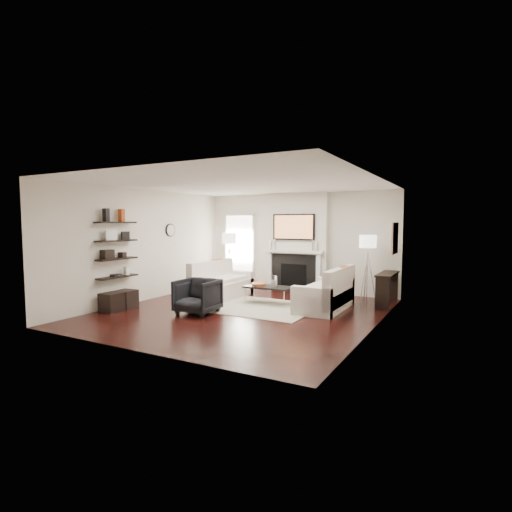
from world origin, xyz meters
The scene contains 71 objects.
room_envelope centered at (0.00, 0.00, 1.35)m, with size 6.00×6.00×6.00m.
chimney_breast centered at (0.00, 2.88, 1.35)m, with size 1.80×0.25×2.70m, color silver.
fireplace_surround centered at (0.00, 2.74, 0.52)m, with size 1.30×0.02×1.04m, color black.
firebox centered at (0.00, 2.73, 0.45)m, with size 0.75×0.02×0.65m, color black.
mantel_pilaster_l centered at (-0.72, 2.71, 0.55)m, with size 0.12×0.08×1.10m, color white.
mantel_pilaster_r centered at (0.72, 2.71, 0.55)m, with size 0.12×0.08×1.10m, color white.
mantel_shelf centered at (0.00, 2.69, 1.12)m, with size 1.70×0.18×0.07m, color white.
tv_body centered at (0.00, 2.71, 1.78)m, with size 1.20×0.06×0.70m, color black.
tv_screen centered at (0.00, 2.68, 1.78)m, with size 1.10×0.01×0.62m, color #BF723F.
candlestick_l_tall centered at (-0.55, 2.70, 1.30)m, with size 0.04×0.04×0.30m, color silver.
candlestick_l_short centered at (-0.68, 2.70, 1.27)m, with size 0.04×0.04×0.24m, color silver.
candlestick_r_tall centered at (0.55, 2.70, 1.30)m, with size 0.04×0.04×0.30m, color silver.
candlestick_r_short centered at (0.68, 2.70, 1.27)m, with size 0.04×0.04×0.24m, color silver.
hallway_panel centered at (-1.85, 2.98, 1.05)m, with size 0.90×0.02×2.10m, color white.
door_trim_l centered at (-2.33, 2.96, 1.05)m, with size 0.06×0.06×2.16m, color white.
door_trim_r centered at (-1.37, 2.96, 1.05)m, with size 0.06×0.06×2.16m, color white.
door_trim_top centered at (-1.85, 2.96, 2.13)m, with size 1.02×0.06×0.06m, color white.
rug centered at (0.03, 0.57, 0.01)m, with size 2.60×2.00×0.01m, color #B4AD93.
loveseat_left_base centered at (-1.26, 1.12, 0.21)m, with size 0.85×1.80×0.42m, color silver.
loveseat_left_back centered at (-1.60, 1.12, 0.53)m, with size 0.18×1.80×0.80m, color silver.
loveseat_left_arm_n centered at (-1.26, 0.31, 0.30)m, with size 0.85×0.18×0.60m, color silver.
loveseat_left_arm_s centered at (-1.26, 1.93, 0.30)m, with size 0.85×0.18×0.60m, color silver.
loveseat_left_cushion centered at (-1.21, 1.12, 0.47)m, with size 0.63×1.44×0.10m, color silver.
pillow_left_orange centered at (-1.60, 1.42, 0.73)m, with size 0.10×0.42×0.42m, color #A33E14.
pillow_left_charcoal centered at (-1.60, 0.82, 0.72)m, with size 0.10×0.40×0.40m, color black.
loveseat_right_base centered at (1.44, 1.11, 0.21)m, with size 0.85×1.80×0.42m, color silver.
loveseat_right_back centered at (1.77, 1.11, 0.53)m, with size 0.18×1.80×0.80m, color silver.
loveseat_right_arm_n centered at (1.44, 0.30, 0.30)m, with size 0.85×0.18×0.60m, color silver.
loveseat_right_arm_s centered at (1.44, 1.92, 0.30)m, with size 0.85×0.18×0.60m, color silver.
loveseat_right_cushion centered at (1.39, 1.11, 0.47)m, with size 0.63×1.44×0.10m, color silver.
pillow_right_orange centered at (1.77, 1.41, 0.73)m, with size 0.10×0.42×0.42m, color #A33E14.
pillow_right_charcoal centered at (1.77, 0.81, 0.72)m, with size 0.10×0.40×0.40m, color black.
coffee_table centered at (0.12, 0.98, 0.40)m, with size 1.10×0.55×0.04m, color black.
coffee_leg_nw centered at (-0.38, 0.76, 0.19)m, with size 0.02×0.02×0.38m, color silver.
coffee_leg_ne centered at (0.62, 0.76, 0.19)m, with size 0.02×0.02×0.38m, color silver.
coffee_leg_sw centered at (-0.38, 1.20, 0.19)m, with size 0.02×0.02×0.38m, color silver.
coffee_leg_se centered at (0.62, 1.20, 0.19)m, with size 0.02×0.02×0.38m, color silver.
hurricane_glass centered at (0.27, 0.98, 0.56)m, with size 0.14×0.14×0.24m, color white.
hurricane_candle centered at (0.27, 0.98, 0.50)m, with size 0.11×0.11×0.17m, color white.
copper_bowl centered at (-0.13, 0.98, 0.45)m, with size 0.34×0.34×0.06m, color #D35D23.
armchair centered at (-0.74, -0.59, 0.40)m, with size 0.78×0.73×0.80m, color black.
lamp_left_post centered at (-1.85, 2.39, 0.60)m, with size 0.02×0.02×1.20m, color silver.
lamp_left_shade centered at (-1.85, 2.39, 1.45)m, with size 0.40×0.40×0.30m, color white.
lamp_left_leg_a centered at (-1.74, 2.39, 0.60)m, with size 0.02×0.02×1.25m, color silver.
lamp_left_leg_b centered at (-1.91, 2.48, 0.60)m, with size 0.02×0.02×1.25m, color silver.
lamp_left_leg_c centered at (-1.91, 2.29, 0.60)m, with size 0.02×0.02×1.25m, color silver.
lamp_right_post centered at (2.05, 2.43, 0.60)m, with size 0.02×0.02×1.20m, color silver.
lamp_right_shade centered at (2.05, 2.43, 1.45)m, with size 0.40×0.40×0.30m, color white.
lamp_right_leg_a centered at (2.16, 2.43, 0.60)m, with size 0.02×0.02×1.25m, color silver.
lamp_right_leg_b centered at (2.00, 2.52, 0.60)m, with size 0.02×0.02×1.25m, color silver.
lamp_right_leg_c centered at (1.99, 2.33, 0.60)m, with size 0.02×0.02×1.25m, color silver.
console_top centered at (2.57, 2.17, 0.73)m, with size 0.35×1.20×0.04m, color black.
console_leg_n centered at (2.57, 1.62, 0.35)m, with size 0.30×0.04×0.71m, color black.
console_leg_s centered at (2.57, 2.72, 0.35)m, with size 0.30×0.04×0.71m, color black.
wall_art centered at (2.73, 2.05, 1.55)m, with size 0.03×0.70×0.70m, color #B66F5B.
shelf_bottom centered at (-2.62, -1.00, 0.70)m, with size 0.25×1.00×0.04m, color black.
shelf_lower centered at (-2.62, -1.00, 1.10)m, with size 0.25×1.00×0.04m, color black.
shelf_upper centered at (-2.62, -1.00, 1.50)m, with size 0.25×1.00×0.04m, color black.
shelf_top centered at (-2.62, -1.00, 1.90)m, with size 0.25×1.00×0.04m, color black.
decor_magfile_a centered at (-2.62, -1.26, 2.06)m, with size 0.12×0.10×0.28m, color black.
decor_magfile_b centered at (-2.62, -0.84, 2.06)m, with size 0.12×0.10×0.28m, color #A33E14.
decor_frame_a centered at (-2.62, -1.14, 1.63)m, with size 0.04×0.30×0.22m, color white.
decor_frame_b centered at (-2.62, -0.74, 1.61)m, with size 0.04×0.22×0.18m, color black.
decor_wine_rack centered at (-2.62, -1.26, 1.22)m, with size 0.18×0.25×0.20m, color black.
decor_box_small centered at (-2.62, -0.85, 1.18)m, with size 0.15×0.12×0.12m, color black.
decor_books centered at (-2.62, -1.05, 0.74)m, with size 0.14×0.20×0.05m, color black.
decor_box_tall centered at (-2.62, -0.74, 0.81)m, with size 0.10×0.10×0.18m, color white.
clock_rim centered at (-2.73, 0.90, 1.70)m, with size 0.34×0.34×0.04m, color black.
clock_face centered at (-2.71, 0.90, 1.70)m, with size 0.29×0.29×0.01m, color white.
ottoman_near centered at (-2.47, -0.92, 0.20)m, with size 0.40×0.40×0.40m, color black.
ottoman_far centered at (-2.47, -1.31, 0.20)m, with size 0.40×0.40×0.40m, color black.
Camera 1 is at (4.27, -7.21, 1.89)m, focal length 28.00 mm.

